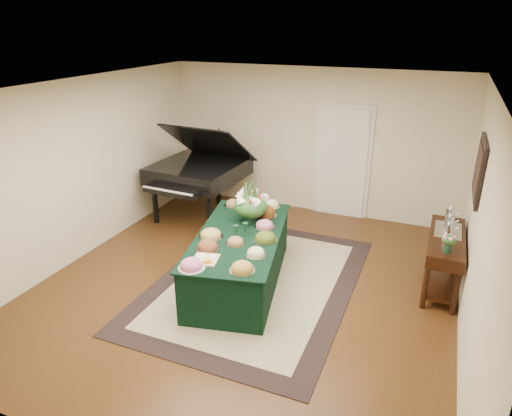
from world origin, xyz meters
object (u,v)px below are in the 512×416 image
at_px(grand_piano, 199,170).
at_px(mahogany_sideboard, 445,248).
at_px(buffet_table, 240,258).
at_px(floral_centerpiece, 251,202).

height_order(grand_piano, mahogany_sideboard, grand_piano).
bearing_deg(buffet_table, mahogany_sideboard, 19.38).
height_order(buffet_table, floral_centerpiece, floral_centerpiece).
bearing_deg(grand_piano, mahogany_sideboard, -12.38).
distance_m(floral_centerpiece, mahogany_sideboard, 2.72).
height_order(buffet_table, mahogany_sideboard, mahogany_sideboard).
relative_size(floral_centerpiece, mahogany_sideboard, 0.36).
height_order(buffet_table, grand_piano, grand_piano).
bearing_deg(buffet_table, grand_piano, 131.71).
relative_size(buffet_table, grand_piano, 1.38).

